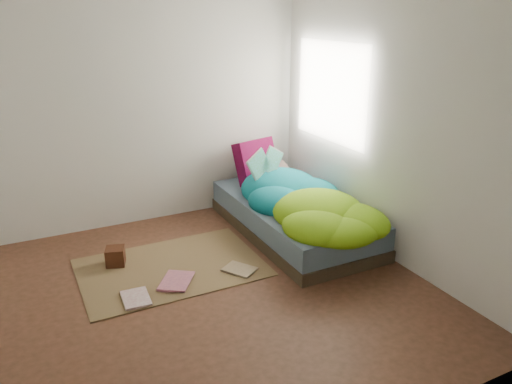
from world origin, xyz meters
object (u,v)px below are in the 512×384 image
pillow_magenta (256,162)px  floor_book_a (123,301)px  open_book (266,153)px  wooden_box (115,256)px  floor_book_b (162,280)px  bed (293,218)px

pillow_magenta → floor_book_a: (-1.83, -1.29, -0.56)m
open_book → floor_book_a: bearing=-170.0°
wooden_box → floor_book_b: 0.58m
bed → floor_book_a: bearing=-163.6°
open_book → bed: bearing=-77.3°
wooden_box → pillow_magenta: bearing=19.8°
bed → wooden_box: (-1.81, 0.10, -0.07)m
bed → pillow_magenta: bearing=94.7°
pillow_magenta → floor_book_b: 1.93m
bed → floor_book_a: bed is taller
floor_book_a → floor_book_b: (0.37, 0.16, 0.00)m
open_book → floor_book_b: bearing=-169.3°
open_book → floor_book_b: open_book is taller
wooden_box → floor_book_a: (-0.09, -0.66, -0.07)m
pillow_magenta → floor_book_a: 2.31m
bed → open_book: 0.72m
open_book → wooden_box: (-1.64, -0.19, -0.71)m
pillow_magenta → floor_book_b: bearing=-158.2°
pillow_magenta → wooden_box: pillow_magenta is taller
bed → floor_book_b: bed is taller
wooden_box → floor_book_a: bearing=-97.6°
pillow_magenta → wooden_box: (-1.75, -0.63, -0.49)m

